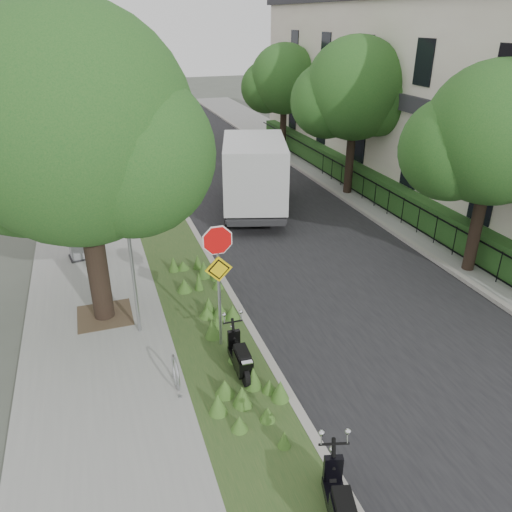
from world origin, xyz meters
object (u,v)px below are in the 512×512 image
(scooter_near, at_px, (241,361))
(sign_assembly, at_px, (218,263))
(scooter_far, at_px, (341,512))
(box_truck, at_px, (254,171))
(utility_cabinet, at_px, (83,239))

(scooter_near, bearing_deg, sign_assembly, 95.96)
(scooter_far, bearing_deg, box_truck, 76.87)
(scooter_far, distance_m, utility_cabinet, 11.94)
(scooter_far, bearing_deg, sign_assembly, 95.17)
(sign_assembly, xyz_separation_m, scooter_near, (0.13, -1.22, -1.85))
(utility_cabinet, bearing_deg, scooter_far, -73.11)
(scooter_far, height_order, utility_cabinet, utility_cabinet)
(box_truck, bearing_deg, sign_assembly, -113.18)
(scooter_near, relative_size, box_truck, 0.25)
(scooter_far, bearing_deg, utility_cabinet, 106.89)
(box_truck, relative_size, utility_cabinet, 4.67)
(sign_assembly, distance_m, scooter_near, 2.22)
(sign_assembly, relative_size, utility_cabinet, 2.45)
(utility_cabinet, bearing_deg, sign_assembly, -64.08)
(scooter_near, xyz_separation_m, utility_cabinet, (-3.12, 7.38, 0.27))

